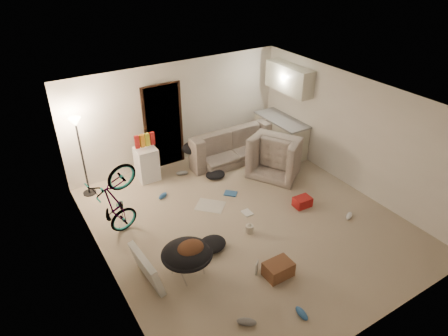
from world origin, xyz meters
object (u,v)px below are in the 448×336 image
sofa (227,146)px  juicer (250,228)px  saucer_chair (187,258)px  armchair (280,156)px  bicycle (118,218)px  tv_box (147,268)px  mini_fridge (147,164)px  drink_case_b (302,202)px  floor_lamp (79,141)px  kitchen_counter (280,136)px  drink_case_a (278,269)px

sofa → juicer: size_ratio=9.98×
sofa → saucer_chair: size_ratio=2.56×
armchair → bicycle: size_ratio=0.72×
sofa → tv_box: 4.45m
bicycle → mini_fridge: size_ratio=2.02×
sofa → drink_case_b: (0.22, -2.64, -0.22)m
armchair → mini_fridge: mini_fridge is taller
sofa → mini_fridge: size_ratio=2.78×
bicycle → drink_case_b: bicycle is taller
sofa → juicer: sofa is taller
armchair → bicycle: 4.13m
saucer_chair → juicer: saucer_chair is taller
bicycle → juicer: bearing=-129.1°
floor_lamp → kitchen_counter: (4.83, -0.65, -0.87)m
sofa → tv_box: (-3.36, -2.91, -0.03)m
tv_box → drink_case_b: 3.60m
armchair → drink_case_a: size_ratio=2.45×
bicycle → saucer_chair: bearing=-167.5°
armchair → juicer: (-1.96, -1.56, -0.28)m
drink_case_b → mini_fridge: bearing=133.6°
floor_lamp → kitchen_counter: size_ratio=1.21×
kitchen_counter → saucer_chair: size_ratio=1.75×
floor_lamp → bicycle: size_ratio=1.13×
kitchen_counter → bicycle: size_ratio=0.94×
sofa → floor_lamp: bearing=-3.3°
armchair → bicycle: (-4.11, -0.36, 0.05)m
sofa → tv_box: sofa is taller
sofa → drink_case_a: sofa is taller
saucer_chair → drink_case_a: (1.27, -0.83, -0.23)m
tv_box → drink_case_b: bearing=1.0°
bicycle → floor_lamp: bearing=-6.7°
mini_fridge → drink_case_b: 3.61m
armchair → tv_box: 4.46m
kitchen_counter → drink_case_b: size_ratio=4.20×
bicycle → saucer_chair: size_ratio=1.86×
bicycle → drink_case_a: bicycle is taller
sofa → mini_fridge: (-2.11, 0.10, 0.07)m
mini_fridge → sofa: bearing=-2.0°
floor_lamp → kitchen_counter: 4.95m
kitchen_counter → saucer_chair: 4.88m
sofa → drink_case_b: 2.66m
mini_fridge → tv_box: size_ratio=0.90×
sofa → tv_box: size_ratio=2.49×
drink_case_a → juicer: drink_case_a is taller
tv_box → drink_case_a: 2.17m
kitchen_counter → tv_box: (-4.73, -2.46, -0.15)m
tv_box → drink_case_a: tv_box is taller
sofa → drink_case_a: (-1.45, -3.94, -0.19)m
floor_lamp → tv_box: (0.10, -3.11, -1.02)m
floor_lamp → saucer_chair: floor_lamp is taller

